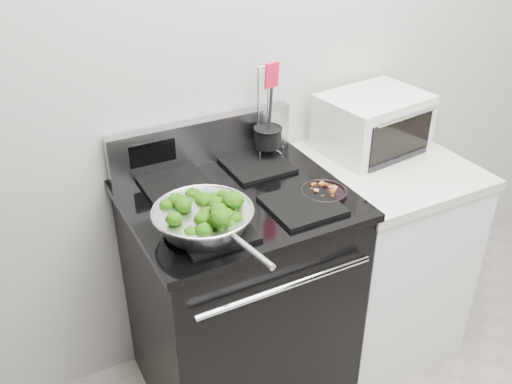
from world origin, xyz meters
TOP-DOWN VIEW (x-y plane):
  - back_wall at (0.00, 1.75)m, footprint 4.00×0.02m
  - gas_range at (-0.30, 1.41)m, footprint 0.79×0.69m
  - counter at (0.39, 1.41)m, footprint 0.62×0.68m
  - skillet at (-0.49, 1.26)m, footprint 0.33×0.52m
  - broccoli_pile at (-0.49, 1.26)m, footprint 0.26×0.26m
  - bacon_plate at (-0.02, 1.28)m, footprint 0.17×0.17m
  - utensil_holder at (-0.06, 1.63)m, footprint 0.13×0.13m
  - toaster_oven at (0.40, 1.55)m, footprint 0.46×0.37m

SIDE VIEW (x-z plane):
  - counter at x=0.39m, z-range 0.00..0.92m
  - gas_range at x=-0.30m, z-range -0.08..1.05m
  - bacon_plate at x=-0.02m, z-range 0.95..0.99m
  - skillet at x=-0.49m, z-range 0.97..1.04m
  - utensil_holder at x=-0.06m, z-range 0.82..1.22m
  - broccoli_pile at x=-0.49m, z-range 0.98..1.07m
  - toaster_oven at x=0.40m, z-range 0.92..1.16m
  - back_wall at x=0.00m, z-range 0.00..2.70m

